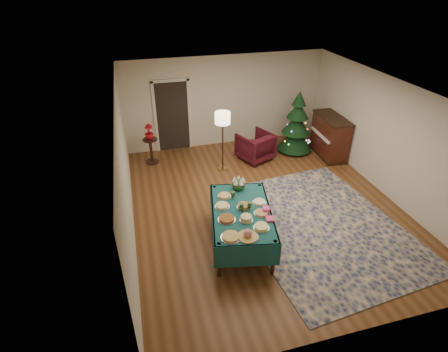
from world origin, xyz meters
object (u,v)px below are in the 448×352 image
object	(u,v)px
buffet_table	(241,217)
side_table	(151,151)
floor_lamp	(223,122)
piano	(330,137)
gift_box	(266,210)
potted_plant	(149,135)
armchair	(255,145)
christmas_tree	(296,125)

from	to	relation	value
buffet_table	side_table	bearing A→B (deg)	110.28
floor_lamp	side_table	distance (m)	2.29
buffet_table	piano	size ratio (longest dim) A/B	1.54
side_table	buffet_table	bearing A→B (deg)	-69.72
gift_box	potted_plant	world-z (taller)	potted_plant
floor_lamp	side_table	world-z (taller)	floor_lamp
buffet_table	floor_lamp	distance (m)	3.09
gift_box	armchair	xyz separation A→B (m)	(1.02, 3.45, -0.38)
side_table	armchair	bearing A→B (deg)	-11.09
gift_box	christmas_tree	size ratio (longest dim) A/B	0.07
potted_plant	christmas_tree	bearing A→B (deg)	-5.20
piano	gift_box	bearing A→B (deg)	-135.36
armchair	potted_plant	bearing A→B (deg)	-34.08
potted_plant	floor_lamp	bearing A→B (deg)	-25.85
buffet_table	side_table	size ratio (longest dim) A/B	2.99
potted_plant	piano	world-z (taller)	piano
armchair	floor_lamp	bearing A→B (deg)	-5.74
side_table	christmas_tree	xyz separation A→B (m)	(4.20, -0.38, 0.48)
buffet_table	floor_lamp	world-z (taller)	floor_lamp
gift_box	armchair	bearing A→B (deg)	73.51
armchair	potted_plant	size ratio (longest dim) A/B	2.09
piano	armchair	bearing A→B (deg)	171.93
floor_lamp	piano	world-z (taller)	floor_lamp
buffet_table	potted_plant	xyz separation A→B (m)	(-1.43, 3.86, 0.23)
christmas_tree	piano	distance (m)	1.01
gift_box	christmas_tree	xyz separation A→B (m)	(2.34, 3.63, 0.01)
piano	potted_plant	bearing A→B (deg)	170.20
floor_lamp	christmas_tree	xyz separation A→B (m)	(2.36, 0.51, -0.56)
potted_plant	side_table	bearing A→B (deg)	-90.00
buffet_table	christmas_tree	distance (m)	4.45
armchair	christmas_tree	world-z (taller)	christmas_tree
buffet_table	armchair	xyz separation A→B (m)	(1.46, 3.29, -0.18)
armchair	piano	xyz separation A→B (m)	(2.16, -0.31, 0.14)
side_table	christmas_tree	distance (m)	4.25
buffet_table	piano	xyz separation A→B (m)	(3.62, 2.99, -0.04)
floor_lamp	piano	size ratio (longest dim) A/B	1.17
buffet_table	floor_lamp	xyz separation A→B (m)	(0.41, 2.97, 0.78)
armchair	buffet_table	bearing A→B (deg)	43.08
armchair	floor_lamp	world-z (taller)	floor_lamp
potted_plant	christmas_tree	world-z (taller)	christmas_tree
piano	floor_lamp	bearing A→B (deg)	-179.66
buffet_table	christmas_tree	xyz separation A→B (m)	(2.78, 3.48, 0.22)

